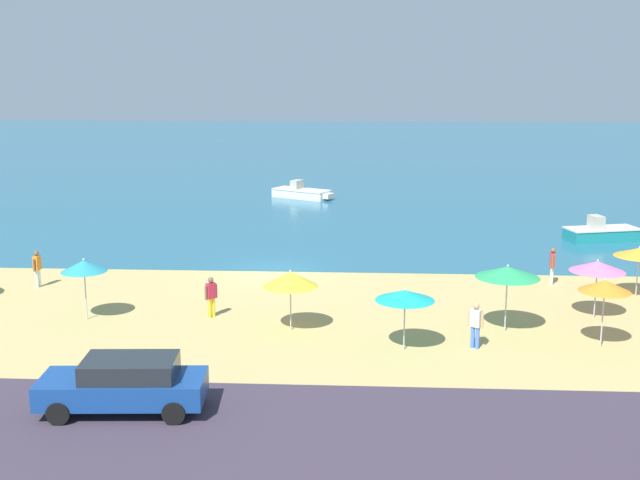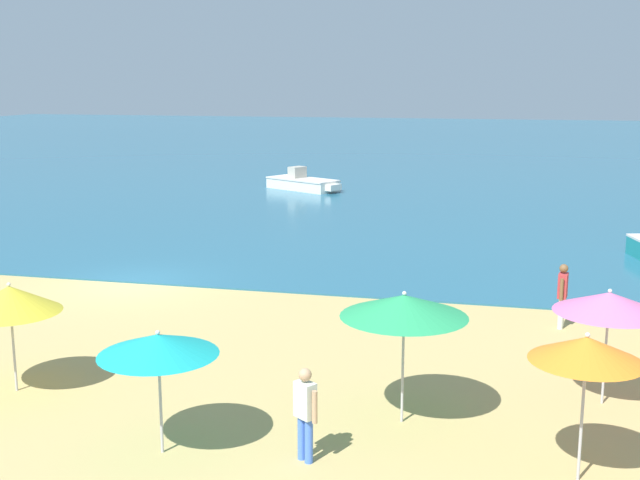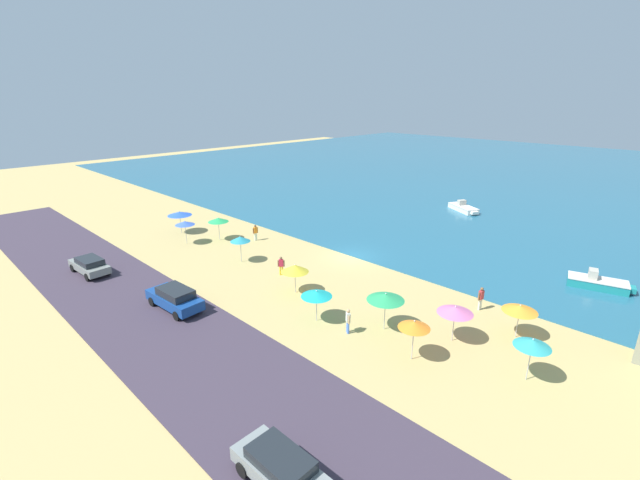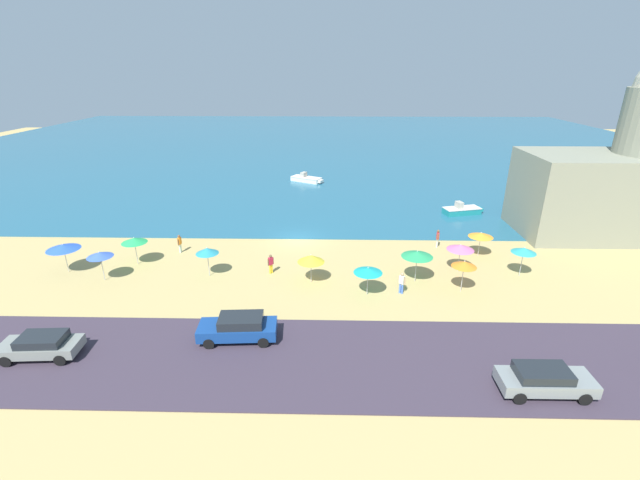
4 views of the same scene
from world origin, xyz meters
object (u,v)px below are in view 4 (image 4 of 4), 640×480
Objects in this scene: parked_car_0 at (239,327)px; beach_umbrella_8 at (100,255)px; bather_2 at (180,243)px; beach_umbrella_4 at (63,247)px; beach_umbrella_5 at (481,235)px; beach_umbrella_2 at (417,254)px; beach_umbrella_10 at (134,240)px; beach_umbrella_3 at (311,259)px; beach_umbrella_9 at (524,250)px; parked_car_2 at (545,380)px; skiff_nearshore at (462,210)px; beach_umbrella_0 at (207,251)px; beach_umbrella_6 at (464,264)px; bather_0 at (402,282)px; beach_umbrella_1 at (461,247)px; bather_3 at (271,263)px; harbor_fortress at (627,171)px; parked_car_1 at (41,345)px; beach_umbrella_7 at (368,270)px; skiff_offshore at (307,179)px.

beach_umbrella_8 is at bearing 147.71° from parked_car_0.
beach_umbrella_4 is at bearing -152.51° from bather_2.
beach_umbrella_5 is 22.20m from parked_car_0.
beach_umbrella_10 is at bearing 173.52° from beach_umbrella_2.
beach_umbrella_3 is 12.90m from bather_2.
beach_umbrella_9 is 0.54× the size of parked_car_2.
beach_umbrella_10 is 33.42m from skiff_nearshore.
beach_umbrella_0 is 6.79m from beach_umbrella_10.
beach_umbrella_6 reaches higher than beach_umbrella_10.
beach_umbrella_1 is at bearing 36.21° from bather_0.
beach_umbrella_4 reaches higher than bather_2.
beach_umbrella_3 is 19.44m from beach_umbrella_4.
beach_umbrella_9 is 19.46m from bather_3.
beach_umbrella_6 is at bearing -105.96° from skiff_nearshore.
harbor_fortress reaches higher than skiff_nearshore.
harbor_fortress is (12.78, 9.66, 4.03)m from beach_umbrella_9.
beach_umbrella_9 reaches higher than parked_car_2.
beach_umbrella_9 is 32.68m from parked_car_1.
beach_umbrella_10 reaches higher than bather_3.
beach_umbrella_8 is 0.14× the size of harbor_fortress.
beach_umbrella_10 is 21.50m from bather_0.
beach_umbrella_2 reaches higher than beach_umbrella_10.
beach_umbrella_7 is 21.97m from skiff_nearshore.
bather_2 is (-15.78, 7.20, -1.01)m from beach_umbrella_7.
parked_car_1 is at bearing -154.84° from harbor_fortress.
bather_3 is 0.10× the size of harbor_fortress.
beach_umbrella_2 reaches higher than beach_umbrella_0.
parked_car_0 is at bearing -157.00° from beach_umbrella_6.
beach_umbrella_1 reaches higher than parked_car_2.
beach_umbrella_3 reaches higher than beach_umbrella_5.
parked_car_1 is at bearing -107.54° from skiff_offshore.
beach_umbrella_10 is 0.51× the size of parked_car_0.
beach_umbrella_6 is (-3.28, -6.42, 0.25)m from beach_umbrella_5.
harbor_fortress reaches higher than beach_umbrella_2.
beach_umbrella_9 is at bearing 15.06° from beach_umbrella_7.
beach_umbrella_3 is at bearing 135.90° from parked_car_2.
parked_car_0 is 38.20m from skiff_offshore.
beach_umbrella_8 is 1.49× the size of bather_3.
beach_umbrella_3 is at bearing -6.16° from beach_umbrella_0.
bather_0 is 0.34× the size of skiff_offshore.
harbor_fortress reaches higher than beach_umbrella_7.
bather_2 is (-23.32, 3.22, -1.14)m from beach_umbrella_1.
parked_car_0 is (10.51, -10.41, -1.24)m from beach_umbrella_10.
beach_umbrella_1 is 18.35m from parked_car_0.
beach_umbrella_10 is (-28.66, -2.32, 0.17)m from beach_umbrella_5.
beach_umbrella_4 is 5.16m from beach_umbrella_10.
beach_umbrella_7 is 33.07m from skiff_offshore.
beach_umbrella_6 is 1.50× the size of bather_2.
beach_umbrella_4 reaches higher than skiff_nearshore.
parked_car_1 is (4.78, -10.76, -1.33)m from beach_umbrella_4.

